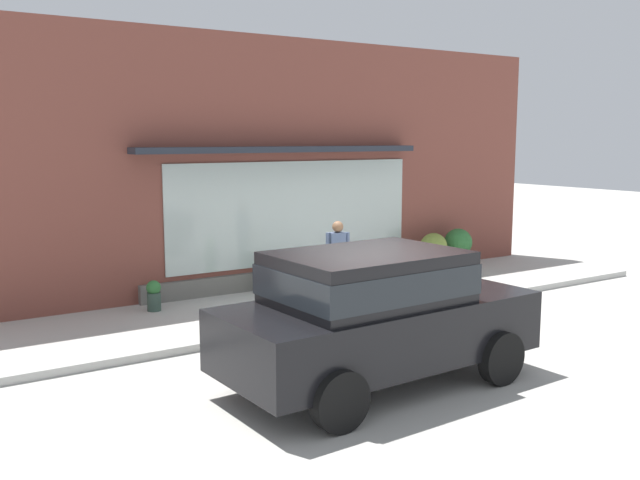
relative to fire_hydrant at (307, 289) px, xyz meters
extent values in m
plane|color=#B2AFA8|center=(0.68, -0.91, -0.40)|extent=(60.00, 60.00, 0.00)
cube|color=#B2B2AD|center=(0.68, -1.11, -0.34)|extent=(14.00, 0.24, 0.12)
cube|color=brown|center=(0.68, 2.29, 2.15)|extent=(14.00, 0.36, 5.10)
cube|color=#ADBCB7|center=(1.02, 2.09, 1.13)|extent=(5.74, 0.03, 2.14)
cube|color=#232833|center=(0.68, 1.94, 2.44)|extent=(6.34, 0.56, 0.12)
cube|color=#605E59|center=(0.68, 2.07, -0.22)|extent=(6.14, 0.20, 0.36)
cylinder|color=#4C8C47|center=(0.00, 0.00, -0.37)|extent=(0.33, 0.33, 0.06)
cylinder|color=#4C8C47|center=(0.00, 0.00, -0.06)|extent=(0.22, 0.22, 0.56)
sphere|color=#4C8C47|center=(0.00, 0.00, 0.29)|extent=(0.24, 0.24, 0.24)
cylinder|color=#4C8C47|center=(-0.15, 0.00, -0.03)|extent=(0.10, 0.09, 0.09)
cylinder|color=#4C8C47|center=(0.15, 0.00, -0.03)|extent=(0.10, 0.09, 0.09)
cylinder|color=#4C8C47|center=(0.00, -0.15, -0.03)|extent=(0.09, 0.10, 0.09)
cylinder|color=#475675|center=(0.82, 0.11, -0.02)|extent=(0.12, 0.12, 0.77)
cylinder|color=#475675|center=(0.69, 0.17, -0.02)|extent=(0.12, 0.12, 0.77)
cube|color=#475675|center=(0.76, 0.14, 0.66)|extent=(0.33, 0.29, 0.58)
sphere|color=brown|center=(0.76, 0.14, 1.05)|extent=(0.21, 0.21, 0.21)
cylinder|color=#475675|center=(0.93, 0.07, 0.67)|extent=(0.08, 0.08, 0.55)
cylinder|color=#475675|center=(0.59, 0.21, 0.67)|extent=(0.08, 0.08, 0.55)
cube|color=#846647|center=(1.01, 0.02, 0.42)|extent=(0.26, 0.18, 0.28)
cube|color=black|center=(-1.25, -3.70, 0.31)|extent=(4.13, 1.87, 0.75)
cube|color=black|center=(-1.45, -3.71, 0.98)|extent=(2.29, 1.67, 0.66)
cube|color=#1E2328|center=(-1.45, -3.71, 0.98)|extent=(2.34, 1.68, 0.36)
cylinder|color=black|center=(-0.02, -2.78, -0.06)|extent=(0.68, 0.20, 0.68)
cylinder|color=black|center=(0.04, -4.54, -0.06)|extent=(0.68, 0.20, 0.68)
cylinder|color=black|center=(-2.54, -2.87, -0.06)|extent=(0.68, 0.20, 0.68)
cylinder|color=black|center=(-2.48, -4.63, -0.06)|extent=(0.68, 0.20, 0.68)
cylinder|color=#B7B2A3|center=(0.13, 1.59, -0.20)|extent=(0.29, 0.29, 0.39)
sphere|color=#2D6B33|center=(0.13, 1.59, 0.15)|extent=(0.36, 0.36, 0.36)
cylinder|color=#33473D|center=(-2.31, 1.49, -0.23)|extent=(0.24, 0.24, 0.33)
sphere|color=#2D6B33|center=(-2.31, 1.49, 0.02)|extent=(0.26, 0.26, 0.26)
sphere|color=orange|center=(-2.26, 1.50, 0.08)|extent=(0.06, 0.06, 0.06)
sphere|color=white|center=(-2.30, 1.45, 0.06)|extent=(0.06, 0.06, 0.06)
sphere|color=#DB4C7A|center=(-2.32, 1.54, 0.08)|extent=(0.06, 0.06, 0.06)
cylinder|color=#B7B2A3|center=(4.33, 1.45, -0.23)|extent=(0.45, 0.45, 0.34)
sphere|color=olive|center=(4.33, 1.45, 0.21)|extent=(0.62, 0.62, 0.62)
cylinder|color=#4C4C51|center=(5.18, 1.54, -0.23)|extent=(0.45, 0.45, 0.34)
sphere|color=#2D6B33|center=(5.18, 1.54, 0.22)|extent=(0.66, 0.66, 0.66)
camera|label=1|loc=(-6.47, -10.39, 2.68)|focal=39.25mm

